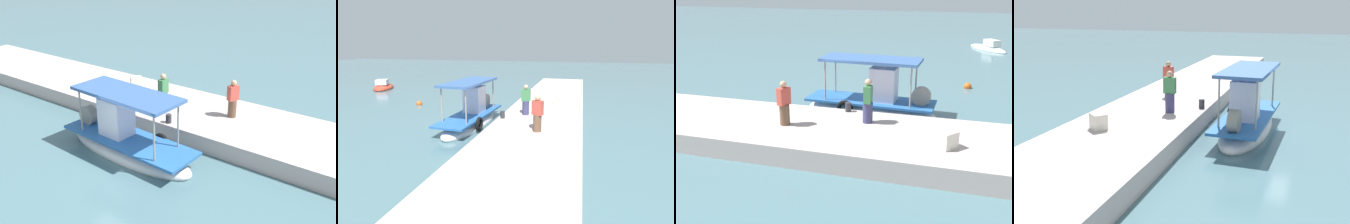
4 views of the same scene
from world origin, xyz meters
The scene contains 9 objects.
ground_plane centered at (0.00, 0.00, 0.00)m, with size 120.00×120.00×0.00m, color slate.
dock_quay centered at (0.00, -4.26, 0.35)m, with size 36.00×4.27×0.71m, color beige.
main_fishing_boat centered at (0.75, -0.42, 0.48)m, with size 5.90×1.98×2.86m.
fisherman_near_bollard centered at (-1.58, -4.46, 1.44)m, with size 0.47×0.52×1.62m.
fisherman_by_crate centered at (1.23, -3.39, 1.45)m, with size 0.37×0.47×1.64m.
mooring_bollard centered at (0.21, -2.38, 0.89)m, with size 0.24×0.24×0.36m, color #2D2D33.
cargo_crate centered at (4.13, -4.93, 0.98)m, with size 0.57×0.46×0.54m, color silver.
marker_buoy centered at (4.82, 5.45, 0.09)m, with size 0.43×0.43×0.43m.
moored_boat_near centered at (10.75, 13.26, 0.18)m, with size 4.35×3.30×1.24m.
Camera 2 is at (-13.19, -6.18, 4.43)m, focal length 29.71 mm.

